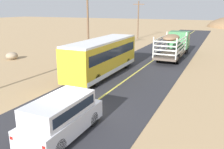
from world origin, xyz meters
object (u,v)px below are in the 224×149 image
object	(u,v)px
livestock_truck	(176,42)
bus	(103,56)
power_pole_far	(138,19)
boulder_near_shoulder	(12,56)
power_pole_mid	(88,19)
suv_near	(61,116)

from	to	relation	value
livestock_truck	bus	size ratio (longest dim) A/B	0.97
power_pole_far	livestock_truck	bearing A→B (deg)	-55.37
livestock_truck	power_pole_far	xyz separation A→B (m)	(-10.08, 14.59, 2.09)
livestock_truck	boulder_near_shoulder	distance (m)	20.22
power_pole_mid	boulder_near_shoulder	size ratio (longest dim) A/B	6.24
power_pole_far	boulder_near_shoulder	xyz separation A→B (m)	(-7.21, -24.99, -3.44)
bus	power_pole_mid	bearing A→B (deg)	128.24
power_pole_mid	livestock_truck	bearing A→B (deg)	24.71
livestock_truck	boulder_near_shoulder	world-z (taller)	livestock_truck
bus	boulder_near_shoulder	world-z (taller)	bus
suv_near	power_pole_far	size ratio (longest dim) A/B	0.64
boulder_near_shoulder	power_pole_mid	bearing A→B (deg)	38.62
boulder_near_shoulder	power_pole_far	bearing A→B (deg)	73.91
suv_near	power_pole_mid	distance (m)	20.32
suv_near	bus	distance (m)	11.09
livestock_truck	power_pole_mid	xyz separation A→B (m)	(-10.08, -4.64, 2.87)
bus	power_pole_far	bearing A→B (deg)	102.22
suv_near	bus	world-z (taller)	bus
livestock_truck	power_pole_far	size ratio (longest dim) A/B	1.35
suv_near	power_pole_far	world-z (taller)	power_pole_far
livestock_truck	power_pole_mid	bearing A→B (deg)	-155.29
livestock_truck	power_pole_mid	world-z (taller)	power_pole_mid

